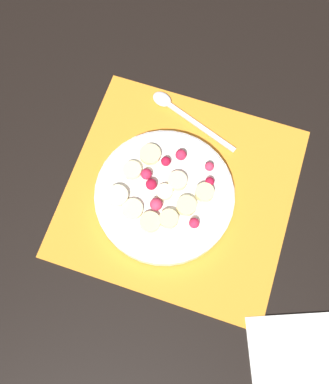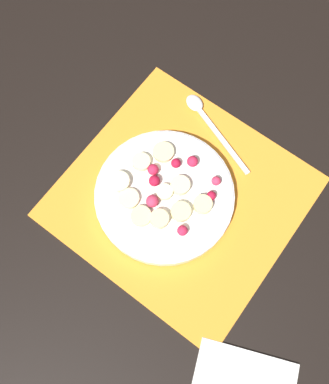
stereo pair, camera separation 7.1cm
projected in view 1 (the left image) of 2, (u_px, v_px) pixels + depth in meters
ground_plane at (180, 192)px, 0.75m from camera, size 3.00×3.00×0.00m
placemat at (180, 192)px, 0.75m from camera, size 0.39×0.37×0.01m
fruit_bowl at (164, 195)px, 0.73m from camera, size 0.24×0.24×0.05m
spoon at (178, 110)px, 0.79m from camera, size 0.18×0.08×0.01m
napkin at (299, 356)px, 0.66m from camera, size 0.19×0.17×0.01m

